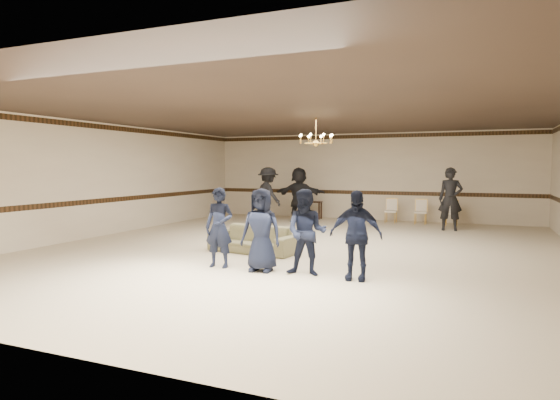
{
  "coord_description": "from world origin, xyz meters",
  "views": [
    {
      "loc": [
        3.85,
        -10.59,
        1.96
      ],
      "look_at": [
        -0.36,
        -0.5,
        1.2
      ],
      "focal_mm": 30.63,
      "sensor_mm": 36.0,
      "label": 1
    }
  ],
  "objects": [
    {
      "name": "banquet_chair_mid",
      "position": [
        2.04,
        6.19,
        0.42
      ],
      "size": [
        0.43,
        0.43,
        0.84
      ],
      "primitive_type": null,
      "rotation": [
        0.0,
        0.0,
        0.07
      ],
      "color": "beige",
      "rests_on": "floor"
    },
    {
      "name": "chandelier",
      "position": [
        0.0,
        1.0,
        2.88
      ],
      "size": [
        0.94,
        0.94,
        0.89
      ],
      "primitive_type": null,
      "color": "gold",
      "rests_on": "ceiling"
    },
    {
      "name": "boy_b",
      "position": [
        0.11,
        -2.54,
        0.78
      ],
      "size": [
        0.81,
        0.57,
        1.56
      ],
      "primitive_type": "imported",
      "rotation": [
        0.0,
        0.0,
        0.1
      ],
      "color": "black",
      "rests_on": "floor"
    },
    {
      "name": "boy_c",
      "position": [
        1.01,
        -2.54,
        0.78
      ],
      "size": [
        0.8,
        0.65,
        1.56
      ],
      "primitive_type": "imported",
      "rotation": [
        0.0,
        0.0,
        0.08
      ],
      "color": "black",
      "rests_on": "floor"
    },
    {
      "name": "room",
      "position": [
        0.0,
        0.0,
        1.6
      ],
      "size": [
        12.01,
        14.01,
        3.21
      ],
      "color": "#C3B396",
      "rests_on": "ground"
    },
    {
      "name": "console_table",
      "position": [
        -1.96,
        6.39,
        0.33
      ],
      "size": [
        0.8,
        0.36,
        0.67
      ],
      "primitive_type": "cube",
      "rotation": [
        0.0,
        0.0,
        0.03
      ],
      "color": "black",
      "rests_on": "floor"
    },
    {
      "name": "settee",
      "position": [
        -0.89,
        -0.81,
        0.3
      ],
      "size": [
        2.16,
        1.09,
        0.6
      ],
      "primitive_type": "imported",
      "rotation": [
        0.0,
        0.0,
        -0.14
      ],
      "color": "#6F6D4A",
      "rests_on": "floor"
    },
    {
      "name": "boy_a",
      "position": [
        -0.79,
        -2.54,
        0.78
      ],
      "size": [
        0.6,
        0.42,
        1.56
      ],
      "primitive_type": "imported",
      "rotation": [
        0.0,
        0.0,
        0.08
      ],
      "color": "black",
      "rests_on": "floor"
    },
    {
      "name": "adult_mid",
      "position": [
        -2.04,
        5.29,
        0.97
      ],
      "size": [
        1.83,
        0.66,
        1.94
      ],
      "primitive_type": "imported",
      "rotation": [
        0.0,
        0.0,
        3.19
      ],
      "color": "black",
      "rests_on": "floor"
    },
    {
      "name": "boy_d",
      "position": [
        1.91,
        -2.54,
        0.78
      ],
      "size": [
        0.93,
        0.43,
        1.56
      ],
      "primitive_type": "imported",
      "rotation": [
        0.0,
        0.0,
        0.05
      ],
      "color": "black",
      "rests_on": "floor"
    },
    {
      "name": "banquet_chair_right",
      "position": [
        3.04,
        6.19,
        0.42
      ],
      "size": [
        0.42,
        0.42,
        0.84
      ],
      "primitive_type": null,
      "rotation": [
        0.0,
        0.0,
        -0.03
      ],
      "color": "beige",
      "rests_on": "floor"
    },
    {
      "name": "adult_left",
      "position": [
        -2.94,
        4.59,
        0.97
      ],
      "size": [
        1.45,
        1.27,
        1.94
      ],
      "primitive_type": "imported",
      "rotation": [
        0.0,
        0.0,
        2.59
      ],
      "color": "black",
      "rests_on": "floor"
    },
    {
      "name": "banquet_chair_left",
      "position": [
        1.04,
        6.19,
        0.42
      ],
      "size": [
        0.42,
        0.42,
        0.84
      ],
      "primitive_type": null,
      "rotation": [
        0.0,
        0.0,
        0.04
      ],
      "color": "beige",
      "rests_on": "floor"
    },
    {
      "name": "adult_right",
      "position": [
        3.06,
        4.89,
        0.97
      ],
      "size": [
        0.74,
        0.51,
        1.94
      ],
      "primitive_type": "imported",
      "rotation": [
        0.0,
        0.0,
        0.07
      ],
      "color": "black",
      "rests_on": "floor"
    },
    {
      "name": "chair_rail",
      "position": [
        0.0,
        6.99,
        1.0
      ],
      "size": [
        12.0,
        0.02,
        0.14
      ],
      "primitive_type": "cube",
      "color": "#382110",
      "rests_on": "wall_back"
    },
    {
      "name": "crown_molding",
      "position": [
        0.0,
        6.99,
        3.08
      ],
      "size": [
        12.0,
        0.02,
        0.14
      ],
      "primitive_type": "cube",
      "color": "#382110",
      "rests_on": "wall_back"
    }
  ]
}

